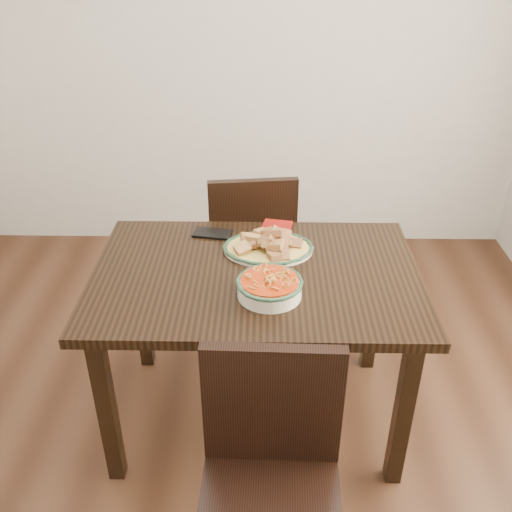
{
  "coord_description": "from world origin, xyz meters",
  "views": [
    {
      "loc": [
        0.14,
        -1.74,
        1.92
      ],
      "look_at": [
        0.11,
        0.13,
        0.81
      ],
      "focal_mm": 40.0,
      "sensor_mm": 36.0,
      "label": 1
    }
  ],
  "objects_px": {
    "dining_table": "(256,292)",
    "smartphone": "(212,233)",
    "fish_plate": "(268,241)",
    "chair_far": "(251,243)",
    "noodle_bowl": "(270,285)",
    "chair_near": "(271,473)"
  },
  "relations": [
    {
      "from": "fish_plate",
      "to": "smartphone",
      "type": "relative_size",
      "value": 2.23
    },
    {
      "from": "chair_far",
      "to": "chair_near",
      "type": "bearing_deg",
      "value": 86.88
    },
    {
      "from": "chair_far",
      "to": "chair_near",
      "type": "relative_size",
      "value": 1.0
    },
    {
      "from": "chair_far",
      "to": "chair_near",
      "type": "height_order",
      "value": "same"
    },
    {
      "from": "dining_table",
      "to": "smartphone",
      "type": "relative_size",
      "value": 7.73
    },
    {
      "from": "dining_table",
      "to": "chair_near",
      "type": "bearing_deg",
      "value": -85.5
    },
    {
      "from": "noodle_bowl",
      "to": "dining_table",
      "type": "bearing_deg",
      "value": 108.44
    },
    {
      "from": "dining_table",
      "to": "smartphone",
      "type": "height_order",
      "value": "smartphone"
    },
    {
      "from": "chair_far",
      "to": "fish_plate",
      "type": "height_order",
      "value": "chair_far"
    },
    {
      "from": "smartphone",
      "to": "fish_plate",
      "type": "bearing_deg",
      "value": -20.34
    },
    {
      "from": "fish_plate",
      "to": "smartphone",
      "type": "distance_m",
      "value": 0.28
    },
    {
      "from": "noodle_bowl",
      "to": "chair_far",
      "type": "bearing_deg",
      "value": 96.04
    },
    {
      "from": "fish_plate",
      "to": "smartphone",
      "type": "bearing_deg",
      "value": 150.59
    },
    {
      "from": "dining_table",
      "to": "noodle_bowl",
      "type": "relative_size",
      "value": 5.2
    },
    {
      "from": "dining_table",
      "to": "chair_near",
      "type": "xyz_separation_m",
      "value": [
        0.06,
        -0.72,
        -0.16
      ]
    },
    {
      "from": "chair_near",
      "to": "noodle_bowl",
      "type": "height_order",
      "value": "chair_near"
    },
    {
      "from": "noodle_bowl",
      "to": "chair_near",
      "type": "bearing_deg",
      "value": -89.48
    },
    {
      "from": "dining_table",
      "to": "smartphone",
      "type": "distance_m",
      "value": 0.37
    },
    {
      "from": "dining_table",
      "to": "fish_plate",
      "type": "relative_size",
      "value": 3.47
    },
    {
      "from": "chair_far",
      "to": "dining_table",
      "type": "bearing_deg",
      "value": 86.14
    },
    {
      "from": "smartphone",
      "to": "noodle_bowl",
      "type": "bearing_deg",
      "value": -52.75
    },
    {
      "from": "chair_near",
      "to": "smartphone",
      "type": "relative_size",
      "value": 5.46
    }
  ]
}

